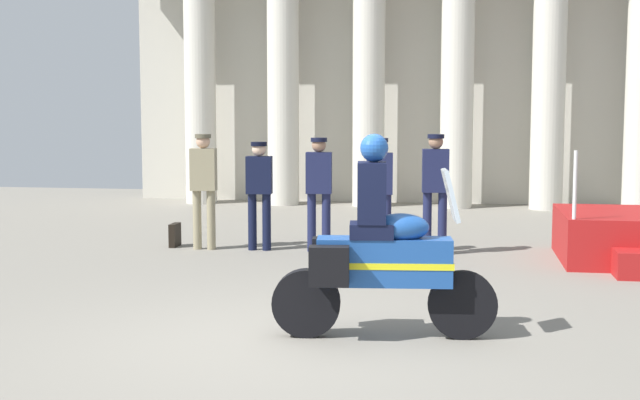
% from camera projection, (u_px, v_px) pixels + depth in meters
% --- Properties ---
extents(ground_plane, '(28.54, 28.54, 0.00)m').
position_uv_depth(ground_plane, '(280.00, 342.00, 7.95)').
color(ground_plane, gray).
extents(colonnade_backdrop, '(12.86, 1.54, 6.21)m').
position_uv_depth(colonnade_backdrop, '(414.00, 59.00, 19.08)').
color(colonnade_backdrop, beige).
rests_on(colonnade_backdrop, ground_plane).
extents(officer_in_row_0, '(0.40, 0.25, 1.74)m').
position_uv_depth(officer_in_row_0, '(204.00, 182.00, 13.10)').
color(officer_in_row_0, gray).
rests_on(officer_in_row_0, ground_plane).
extents(officer_in_row_1, '(0.40, 0.25, 1.63)m').
position_uv_depth(officer_in_row_1, '(259.00, 187.00, 13.02)').
color(officer_in_row_1, black).
rests_on(officer_in_row_1, ground_plane).
extents(officer_in_row_2, '(0.40, 0.25, 1.70)m').
position_uv_depth(officer_in_row_2, '(319.00, 185.00, 12.90)').
color(officer_in_row_2, '#191E42').
rests_on(officer_in_row_2, ground_plane).
extents(officer_in_row_3, '(0.40, 0.25, 1.70)m').
position_uv_depth(officer_in_row_3, '(380.00, 186.00, 12.68)').
color(officer_in_row_3, '#191E42').
rests_on(officer_in_row_3, ground_plane).
extents(officer_in_row_4, '(0.40, 0.25, 1.76)m').
position_uv_depth(officer_in_row_4, '(435.00, 184.00, 12.62)').
color(officer_in_row_4, '#191E42').
rests_on(officer_in_row_4, ground_plane).
extents(motorcycle_with_rider, '(2.09, 0.73, 1.90)m').
position_uv_depth(motorcycle_with_rider, '(377.00, 253.00, 8.03)').
color(motorcycle_with_rider, black).
rests_on(motorcycle_with_rider, ground_plane).
extents(briefcase_on_ground, '(0.10, 0.32, 0.36)m').
position_uv_depth(briefcase_on_ground, '(175.00, 235.00, 13.44)').
color(briefcase_on_ground, black).
rests_on(briefcase_on_ground, ground_plane).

